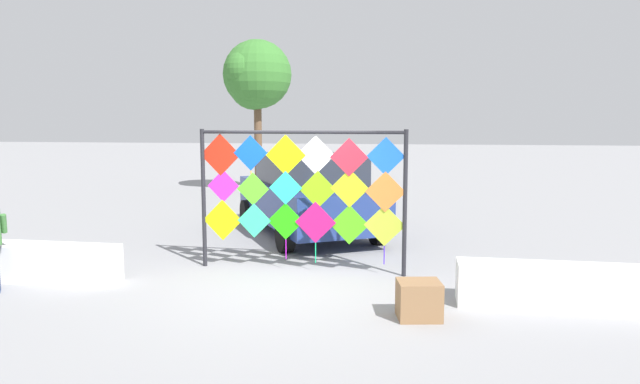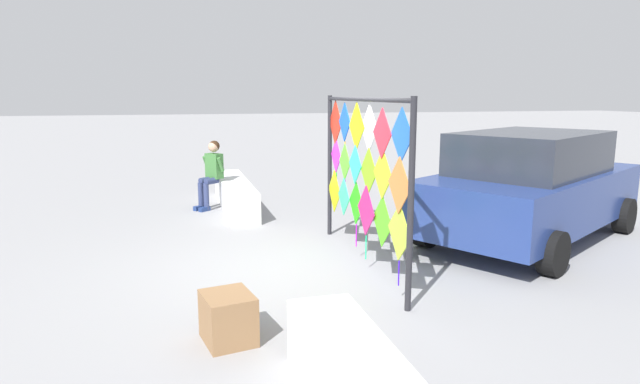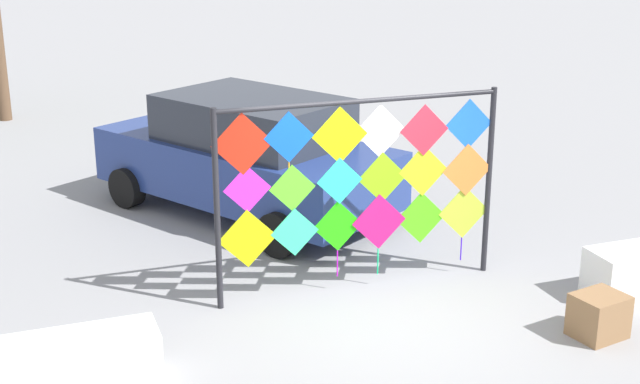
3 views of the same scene
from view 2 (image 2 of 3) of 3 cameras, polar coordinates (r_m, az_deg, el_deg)
The scene contains 6 objects.
ground at distance 7.48m, azimuth -2.97°, elevation -8.05°, with size 120.00×120.00×0.00m, color gray.
plaza_ledge_left at distance 11.45m, azimuth -9.06°, elevation -0.21°, with size 3.44×0.57×0.57m, color white.
kite_display_rack at distance 7.31m, azimuth 4.48°, elevation 3.03°, with size 3.46×0.15×2.34m.
seated_vendor at distance 11.34m, azimuth -11.51°, elevation 2.38°, with size 0.66×0.69×1.42m.
parked_car at distance 9.31m, azimuth 21.61°, elevation 0.61°, with size 4.00×4.94×1.78m.
cardboard_box_large at distance 5.37m, azimuth -9.77°, elevation -13.08°, with size 0.53×0.45×0.48m, color olive.
Camera 2 is at (6.94, -1.49, 2.36)m, focal length 30.02 mm.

